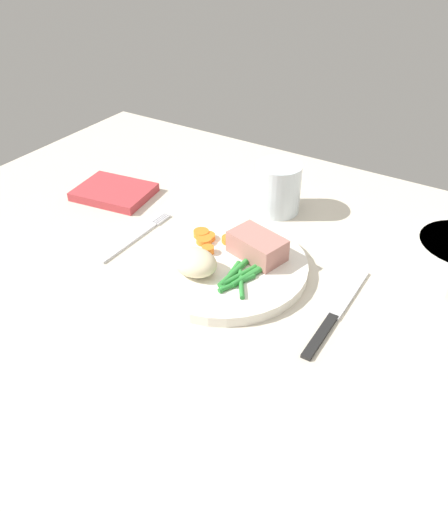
# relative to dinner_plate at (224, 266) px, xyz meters

# --- Properties ---
(dining_table) EXTENTS (1.20, 0.90, 0.02)m
(dining_table) POSITION_rel_dinner_plate_xyz_m (0.02, -0.01, -0.02)
(dining_table) COLOR beige
(dining_table) RESTS_ON ground
(dinner_plate) EXTENTS (0.25, 0.25, 0.02)m
(dinner_plate) POSITION_rel_dinner_plate_xyz_m (0.00, 0.00, 0.00)
(dinner_plate) COLOR white
(dinner_plate) RESTS_ON dining_table
(meat_portion) EXTENTS (0.09, 0.07, 0.03)m
(meat_portion) POSITION_rel_dinner_plate_xyz_m (0.03, 0.04, 0.03)
(meat_portion) COLOR #B2756B
(meat_portion) RESTS_ON dinner_plate
(mashed_potatoes) EXTENTS (0.07, 0.05, 0.04)m
(mashed_potatoes) POSITION_rel_dinner_plate_xyz_m (-0.02, -0.04, 0.03)
(mashed_potatoes) COLOR beige
(mashed_potatoes) RESTS_ON dinner_plate
(carrot_slices) EXTENTS (0.07, 0.06, 0.01)m
(carrot_slices) POSITION_rel_dinner_plate_xyz_m (-0.05, 0.03, 0.01)
(carrot_slices) COLOR orange
(carrot_slices) RESTS_ON dinner_plate
(green_beans) EXTENTS (0.05, 0.10, 0.01)m
(green_beans) POSITION_rel_dinner_plate_xyz_m (0.04, -0.02, 0.01)
(green_beans) COLOR #2D8C38
(green_beans) RESTS_ON dinner_plate
(fork) EXTENTS (0.01, 0.17, 0.00)m
(fork) POSITION_rel_dinner_plate_xyz_m (-0.17, -0.00, -0.01)
(fork) COLOR silver
(fork) RESTS_ON dining_table
(knife) EXTENTS (0.02, 0.21, 0.01)m
(knife) POSITION_rel_dinner_plate_xyz_m (0.18, -0.00, -0.01)
(knife) COLOR black
(knife) RESTS_ON dining_table
(water_glass) EXTENTS (0.08, 0.08, 0.09)m
(water_glass) POSITION_rel_dinner_plate_xyz_m (-0.02, 0.20, 0.03)
(water_glass) COLOR silver
(water_glass) RESTS_ON dining_table
(napkin) EXTENTS (0.15, 0.12, 0.02)m
(napkin) POSITION_rel_dinner_plate_xyz_m (-0.29, 0.09, -0.00)
(napkin) COLOR #B2383D
(napkin) RESTS_ON dining_table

